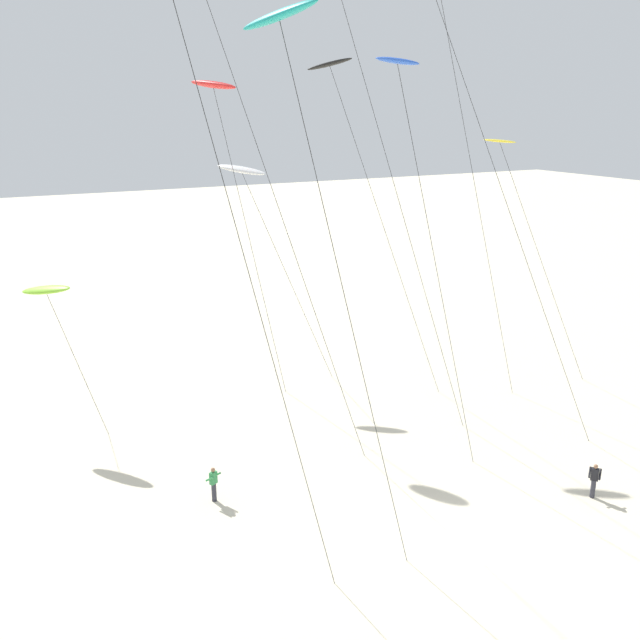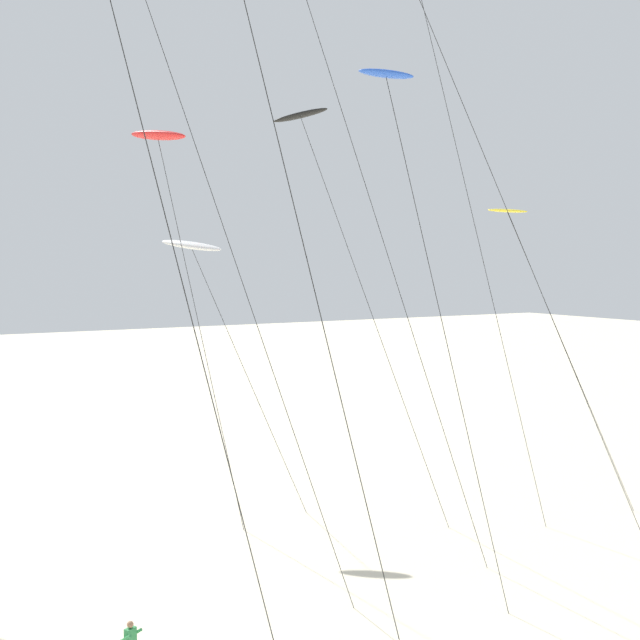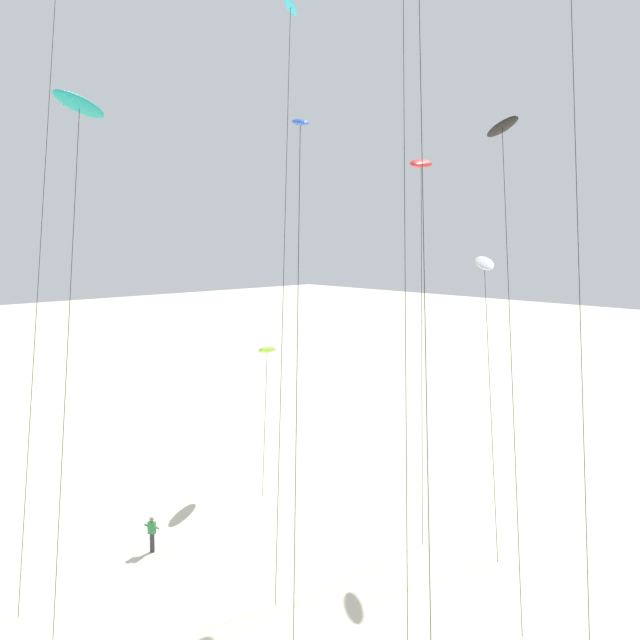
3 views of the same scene
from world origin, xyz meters
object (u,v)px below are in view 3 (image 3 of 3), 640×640
(kite_red, at_px, (421,165))
(kite_flyer_nearest, at_px, (152,533))
(kite_lime, at_px, (267,350))
(kite_white, at_px, (484,264))
(kite_teal, at_px, (79,107))
(kite_blue, at_px, (300,132))
(kite_cyan, at_px, (290,28))
(kite_black, at_px, (502,133))

(kite_red, xyz_separation_m, kite_flyer_nearest, (-5.24, -12.82, -17.25))
(kite_lime, bearing_deg, kite_white, 16.54)
(kite_teal, bearing_deg, kite_blue, 30.69)
(kite_cyan, bearing_deg, kite_flyer_nearest, -107.10)
(kite_lime, height_order, kite_teal, kite_teal)
(kite_teal, height_order, kite_red, kite_teal)
(kite_cyan, height_order, kite_blue, kite_cyan)
(kite_lime, relative_size, kite_flyer_nearest, 4.99)
(kite_cyan, height_order, kite_flyer_nearest, kite_cyan)
(kite_blue, xyz_separation_m, kite_black, (1.96, 9.95, 0.52))
(kite_lime, xyz_separation_m, kite_teal, (6.83, -15.28, 11.97))
(kite_lime, xyz_separation_m, kite_black, (16.60, -0.69, 11.28))
(kite_blue, height_order, kite_white, kite_blue)
(kite_blue, relative_size, kite_black, 0.97)
(kite_white, bearing_deg, kite_black, -48.20)
(kite_blue, relative_size, kite_white, 1.40)
(kite_red, height_order, kite_blue, kite_blue)
(kite_cyan, bearing_deg, kite_teal, -91.50)
(kite_white, bearing_deg, kite_blue, -82.02)
(kite_blue, bearing_deg, kite_flyer_nearest, -176.26)
(kite_blue, bearing_deg, kite_cyan, 140.50)
(kite_red, xyz_separation_m, kite_blue, (4.40, -12.19, 0.44))
(kite_cyan, height_order, kite_black, kite_cyan)
(kite_lime, bearing_deg, kite_red, 8.59)
(kite_red, bearing_deg, kite_blue, -70.15)
(kite_black, bearing_deg, kite_flyer_nearest, -137.61)
(kite_teal, height_order, kite_white, kite_teal)
(kite_teal, xyz_separation_m, kite_blue, (7.82, 4.64, -1.21))
(kite_flyer_nearest, bearing_deg, kite_black, 42.39)
(kite_blue, xyz_separation_m, kite_white, (-2.02, 14.39, -5.39))
(kite_white, bearing_deg, kite_cyan, -123.97)
(kite_cyan, xyz_separation_m, kite_flyer_nearest, (-2.10, -6.84, -23.48))
(kite_cyan, bearing_deg, kite_black, 21.52)
(kite_teal, relative_size, kite_blue, 1.07)
(kite_white, relative_size, kite_black, 0.69)
(kite_teal, height_order, kite_black, kite_teal)
(kite_cyan, height_order, kite_red, kite_cyan)
(kite_white, bearing_deg, kite_red, -137.26)
(kite_teal, xyz_separation_m, kite_black, (9.77, 14.59, -0.70))
(kite_flyer_nearest, bearing_deg, kite_blue, 3.74)
(kite_red, xyz_separation_m, kite_black, (6.36, -2.24, 0.95))
(kite_lime, height_order, kite_flyer_nearest, kite_lime)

